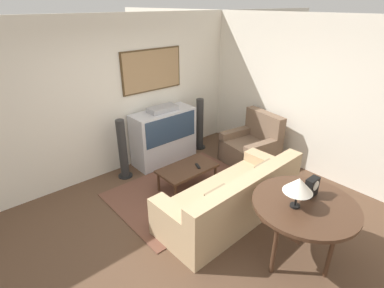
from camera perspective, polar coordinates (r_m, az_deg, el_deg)
The scene contains 14 objects.
ground_plane at distance 4.38m, azimuth 0.16°, elevation -15.04°, with size 12.00×12.00×0.00m, color brown.
wall_back at distance 5.35m, azimuth -15.04°, elevation 8.42°, with size 12.00×0.10×2.70m.
wall_right at distance 5.64m, azimuth 21.00°, elevation 8.39°, with size 0.06×12.00×2.70m.
area_rug at distance 5.04m, azimuth -1.25°, elevation -8.83°, with size 2.32×1.68×0.01m.
tv at distance 5.76m, azimuth -5.38°, elevation 1.58°, with size 1.23×0.50×1.11m.
couch at distance 4.39m, azimuth 7.71°, elevation -10.45°, with size 2.23×0.96×0.80m.
armchair at distance 5.88m, azimuth 11.27°, elevation -0.63°, with size 0.97×1.00×0.97m.
coffee_table at distance 4.95m, azimuth -0.89°, elevation -4.89°, with size 0.96×0.54×0.38m.
console_table at distance 3.68m, azimuth 20.70°, elevation -11.37°, with size 1.18×1.18×0.81m.
table_lamp at distance 3.40m, azimuth 19.63°, elevation -7.44°, with size 0.32×0.32×0.37m.
mantel_clock at distance 3.73m, azimuth 21.83°, elevation -7.62°, with size 0.18×0.10×0.23m.
remote at distance 4.95m, azimuth 1.11°, elevation -4.21°, with size 0.10×0.16×0.02m.
speaker_tower_left at distance 5.32m, azimuth -13.04°, elevation -1.24°, with size 0.25×0.25×1.08m.
speaker_tower_right at distance 6.26m, azimuth 1.48°, elevation 3.60°, with size 0.25×0.25×1.08m.
Camera 1 is at (-2.19, -2.51, 2.85)m, focal length 28.00 mm.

